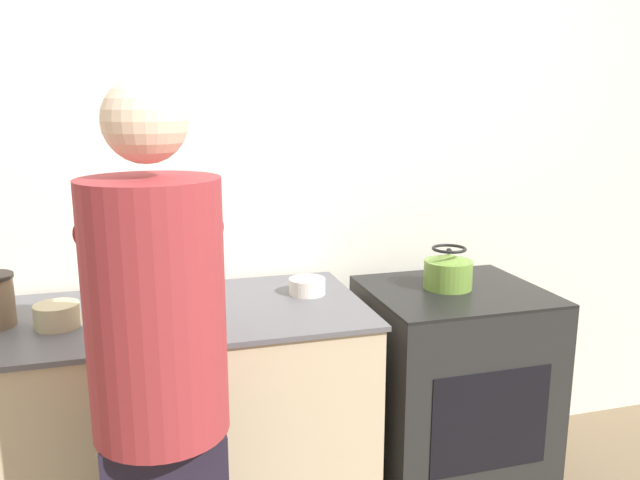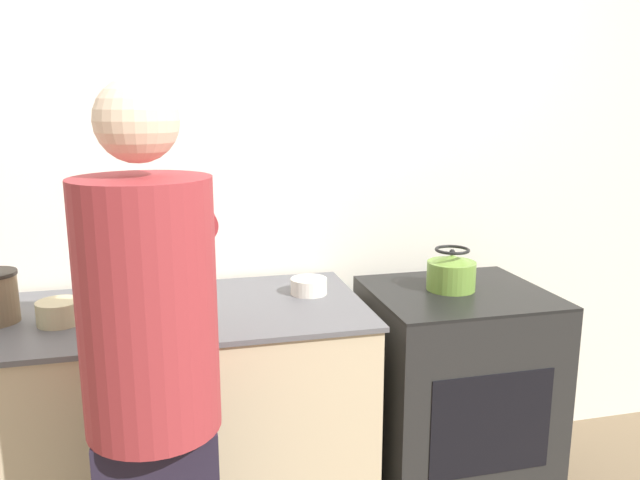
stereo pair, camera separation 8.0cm
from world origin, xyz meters
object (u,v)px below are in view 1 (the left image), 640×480
Objects in this scene: knife at (145,309)px; oven at (451,395)px; kettle at (448,271)px; person at (160,384)px; bowl_prep at (307,286)px; cutting_board at (161,312)px.

oven is at bearing 26.89° from knife.
oven is 4.00× the size of knife.
knife is at bearing 179.74° from kettle.
knife is at bearing 92.84° from person.
kettle is at bearing 28.17° from knife.
person is at bearing -153.90° from oven.
kettle reaches higher than oven.
knife is (-1.19, 0.03, 0.47)m from oven.
oven is at bearing 26.10° from person.
kettle reaches higher than bowl_prep.
oven is 1.37m from person.
bowl_prep is (0.61, 0.08, 0.01)m from knife.
kettle is at bearing 27.63° from person.
knife reaches higher than cutting_board.
oven is at bearing -10.86° from bowl_prep.
kettle is at bearing -8.63° from bowl_prep.
kettle is (-0.02, 0.03, 0.52)m from oven.
bowl_prep is (0.58, 0.68, 0.02)m from person.
person is 0.59m from cutting_board.
cutting_board is 1.83× the size of kettle.
cutting_board reaches higher than oven.
bowl_prep is (-0.58, 0.11, 0.48)m from oven.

